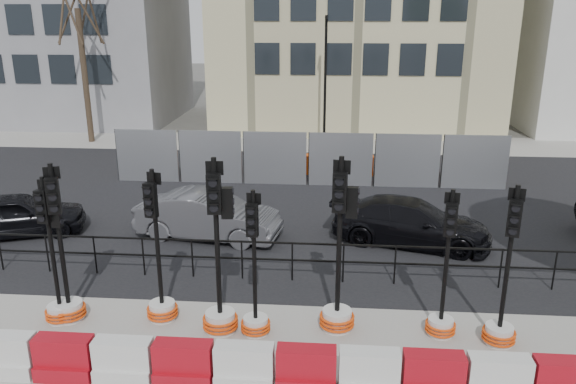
# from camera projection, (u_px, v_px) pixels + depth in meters

# --- Properties ---
(ground) EXTENTS (120.00, 120.00, 0.00)m
(ground) POSITION_uv_depth(u_px,v_px,m) (288.00, 306.00, 12.25)
(ground) COLOR #51514C
(ground) RESTS_ON ground
(road) EXTENTS (40.00, 14.00, 0.03)m
(road) POSITION_uv_depth(u_px,v_px,m) (305.00, 202.00, 18.89)
(road) COLOR black
(road) RESTS_ON ground
(sidewalk_far) EXTENTS (40.00, 4.00, 0.02)m
(sidewalk_far) POSITION_uv_depth(u_px,v_px,m) (314.00, 143.00, 27.43)
(sidewalk_far) COLOR gray
(sidewalk_far) RESTS_ON ground
(kerb_railing) EXTENTS (18.00, 0.04, 1.00)m
(kerb_railing) POSITION_uv_depth(u_px,v_px,m) (292.00, 255.00, 13.18)
(kerb_railing) COLOR black
(kerb_railing) RESTS_ON ground
(heras_fencing) EXTENTS (14.33, 1.72, 2.00)m
(heras_fencing) POSITION_uv_depth(u_px,v_px,m) (323.00, 163.00, 21.37)
(heras_fencing) COLOR #989AA0
(heras_fencing) RESTS_ON ground
(lamp_post_far) EXTENTS (0.12, 0.56, 6.00)m
(lamp_post_far) POSITION_uv_depth(u_px,v_px,m) (325.00, 79.00, 25.45)
(lamp_post_far) COLOR black
(lamp_post_far) RESTS_ON ground
(tree_bare_far) EXTENTS (2.00, 2.00, 9.00)m
(tree_bare_far) POSITION_uv_depth(u_px,v_px,m) (76.00, 0.00, 25.76)
(tree_bare_far) COLOR #473828
(tree_bare_far) RESTS_ON ground
(barrier_row) EXTENTS (12.55, 0.50, 0.80)m
(barrier_row) POSITION_uv_depth(u_px,v_px,m) (275.00, 369.00, 9.48)
(barrier_row) COLOR #AF0E1D
(barrier_row) RESTS_ON ground
(traffic_signal_a) EXTENTS (0.67, 0.67, 3.38)m
(traffic_signal_a) POSITION_uv_depth(u_px,v_px,m) (67.00, 290.00, 11.49)
(traffic_signal_a) COLOR silver
(traffic_signal_a) RESTS_ON ground
(traffic_signal_b) EXTENTS (0.62, 0.62, 3.13)m
(traffic_signal_b) POSITION_uv_depth(u_px,v_px,m) (58.00, 289.00, 11.42)
(traffic_signal_b) COLOR silver
(traffic_signal_b) RESTS_ON ground
(traffic_signal_c) EXTENTS (0.64, 0.64, 3.26)m
(traffic_signal_c) POSITION_uv_depth(u_px,v_px,m) (161.00, 291.00, 11.51)
(traffic_signal_c) COLOR silver
(traffic_signal_c) RESTS_ON ground
(traffic_signal_d) EXTENTS (0.71, 0.71, 3.61)m
(traffic_signal_d) POSITION_uv_depth(u_px,v_px,m) (220.00, 293.00, 11.01)
(traffic_signal_d) COLOR silver
(traffic_signal_d) RESTS_ON ground
(traffic_signal_e) EXTENTS (0.59, 0.59, 3.01)m
(traffic_signal_e) POSITION_uv_depth(u_px,v_px,m) (255.00, 306.00, 11.00)
(traffic_signal_e) COLOR silver
(traffic_signal_e) RESTS_ON ground
(traffic_signal_f) EXTENTS (0.71, 0.71, 3.61)m
(traffic_signal_f) POSITION_uv_depth(u_px,v_px,m) (338.00, 291.00, 11.08)
(traffic_signal_f) COLOR silver
(traffic_signal_f) RESTS_ON ground
(traffic_signal_g) EXTENTS (0.60, 0.60, 3.04)m
(traffic_signal_g) POSITION_uv_depth(u_px,v_px,m) (442.00, 307.00, 10.95)
(traffic_signal_g) COLOR silver
(traffic_signal_g) RESTS_ON ground
(traffic_signal_h) EXTENTS (0.63, 0.63, 3.22)m
(traffic_signal_h) POSITION_uv_depth(u_px,v_px,m) (501.00, 314.00, 10.65)
(traffic_signal_h) COLOR silver
(traffic_signal_h) RESTS_ON ground
(car_a) EXTENTS (3.83, 4.62, 1.25)m
(car_a) POSITION_uv_depth(u_px,v_px,m) (17.00, 214.00, 15.98)
(car_a) COLOR black
(car_a) RESTS_ON ground
(car_b) EXTENTS (2.68, 4.48, 1.33)m
(car_b) POSITION_uv_depth(u_px,v_px,m) (208.00, 216.00, 15.78)
(car_b) COLOR #4D4E52
(car_b) RESTS_ON ground
(car_c) EXTENTS (3.80, 5.14, 1.25)m
(car_c) POSITION_uv_depth(u_px,v_px,m) (411.00, 222.00, 15.41)
(car_c) COLOR black
(car_c) RESTS_ON ground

